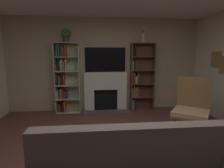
% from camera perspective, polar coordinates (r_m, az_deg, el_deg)
% --- Properties ---
extents(ground_plane, '(6.86, 6.86, 0.00)m').
position_cam_1_polar(ground_plane, '(2.96, 2.72, -23.80)').
color(ground_plane, brown).
extents(wall_back_accent, '(5.53, 0.06, 2.61)m').
position_cam_1_polar(wall_back_accent, '(5.37, -2.11, 5.91)').
color(wall_back_accent, '#BAAE8E').
rests_on(wall_back_accent, ground_plane).
extents(fireplace, '(1.30, 0.48, 1.11)m').
position_cam_1_polar(fireplace, '(5.33, -1.96, -2.04)').
color(fireplace, white).
rests_on(fireplace, ground_plane).
extents(tv, '(1.13, 0.06, 0.68)m').
position_cam_1_polar(tv, '(5.30, -2.07, 7.44)').
color(tv, black).
rests_on(tv, fireplace).
extents(bookshelf_left, '(0.66, 0.33, 1.91)m').
position_cam_1_polar(bookshelf_left, '(5.28, -14.22, 1.73)').
color(bookshelf_left, beige).
rests_on(bookshelf_left, ground_plane).
extents(bookshelf_right, '(0.66, 0.29, 1.91)m').
position_cam_1_polar(bookshelf_right, '(5.43, 8.34, 1.80)').
color(bookshelf_right, brown).
rests_on(bookshelf_right, ground_plane).
extents(potted_plant, '(0.25, 0.25, 0.36)m').
position_cam_1_polar(potted_plant, '(5.22, -13.94, 14.50)').
color(potted_plant, '#4D4A5A').
rests_on(potted_plant, bookshelf_left).
extents(vase_with_flowers, '(0.11, 0.11, 0.44)m').
position_cam_1_polar(vase_with_flowers, '(5.38, 9.55, 14.11)').
color(vase_with_flowers, beige).
rests_on(vase_with_flowers, bookshelf_right).
extents(armchair, '(0.90, 0.90, 1.14)m').
position_cam_1_polar(armchair, '(4.10, 23.24, -6.44)').
color(armchair, brown).
rests_on(armchair, ground_plane).
extents(coffee_table, '(0.89, 0.45, 0.41)m').
position_cam_1_polar(coffee_table, '(2.44, 4.07, -21.94)').
color(coffee_table, '#8E6145').
rests_on(coffee_table, ground_plane).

